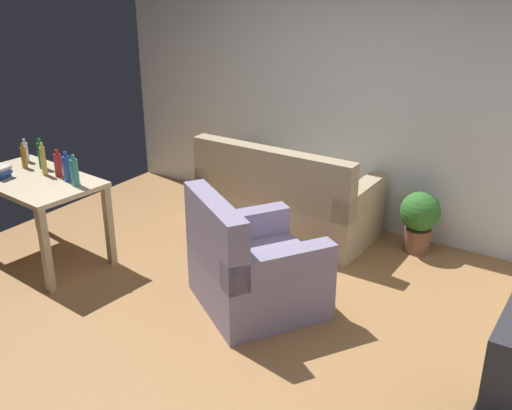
{
  "coord_description": "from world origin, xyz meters",
  "views": [
    {
      "loc": [
        2.4,
        -3.01,
        2.51
      ],
      "look_at": [
        0.1,
        0.5,
        0.75
      ],
      "focal_mm": 41.89,
      "sensor_mm": 36.0,
      "label": 1
    }
  ],
  "objects_px": {
    "couch": "(286,203)",
    "bottle_squat": "(43,161)",
    "potted_plant": "(419,218)",
    "bottle_clear": "(26,152)",
    "bottle_amber": "(24,157)",
    "bottle_red": "(58,165)",
    "desk": "(35,190)",
    "bottle_green": "(41,155)",
    "bottle_blue": "(67,168)",
    "armchair": "(251,268)",
    "bottle_tall": "(75,172)"
  },
  "relations": [
    {
      "from": "potted_plant",
      "to": "bottle_squat",
      "type": "distance_m",
      "value": 3.34
    },
    {
      "from": "bottle_tall",
      "to": "bottle_amber",
      "type": "bearing_deg",
      "value": 175.73
    },
    {
      "from": "desk",
      "to": "bottle_tall",
      "type": "bearing_deg",
      "value": 15.14
    },
    {
      "from": "bottle_amber",
      "to": "bottle_green",
      "type": "xyz_separation_m",
      "value": [
        0.14,
        0.08,
        0.02
      ]
    },
    {
      "from": "bottle_amber",
      "to": "bottle_blue",
      "type": "height_order",
      "value": "bottle_blue"
    },
    {
      "from": "potted_plant",
      "to": "bottle_amber",
      "type": "height_order",
      "value": "bottle_amber"
    },
    {
      "from": "armchair",
      "to": "bottle_tall",
      "type": "bearing_deg",
      "value": 43.02
    },
    {
      "from": "desk",
      "to": "bottle_amber",
      "type": "height_order",
      "value": "bottle_amber"
    },
    {
      "from": "potted_plant",
      "to": "bottle_tall",
      "type": "distance_m",
      "value": 3.02
    },
    {
      "from": "desk",
      "to": "bottle_squat",
      "type": "xyz_separation_m",
      "value": [
        0.02,
        0.11,
        0.24
      ]
    },
    {
      "from": "desk",
      "to": "bottle_green",
      "type": "distance_m",
      "value": 0.34
    },
    {
      "from": "bottle_amber",
      "to": "bottle_red",
      "type": "distance_m",
      "value": 0.43
    },
    {
      "from": "armchair",
      "to": "bottle_squat",
      "type": "height_order",
      "value": "bottle_squat"
    },
    {
      "from": "bottle_squat",
      "to": "potted_plant",
      "type": "bearing_deg",
      "value": 34.24
    },
    {
      "from": "bottle_green",
      "to": "bottle_tall",
      "type": "bearing_deg",
      "value": -12.96
    },
    {
      "from": "couch",
      "to": "bottle_clear",
      "type": "distance_m",
      "value": 2.46
    },
    {
      "from": "armchair",
      "to": "bottle_red",
      "type": "bearing_deg",
      "value": 39.16
    },
    {
      "from": "bottle_amber",
      "to": "bottle_squat",
      "type": "distance_m",
      "value": 0.31
    },
    {
      "from": "bottle_green",
      "to": "bottle_squat",
      "type": "bearing_deg",
      "value": -32.67
    },
    {
      "from": "potted_plant",
      "to": "bottle_blue",
      "type": "relative_size",
      "value": 2.23
    },
    {
      "from": "desk",
      "to": "bottle_amber",
      "type": "relative_size",
      "value": 5.51
    },
    {
      "from": "bottle_blue",
      "to": "armchair",
      "type": "bearing_deg",
      "value": 8.39
    },
    {
      "from": "armchair",
      "to": "bottle_red",
      "type": "distance_m",
      "value": 1.92
    },
    {
      "from": "couch",
      "to": "bottle_amber",
      "type": "bearing_deg",
      "value": 39.95
    },
    {
      "from": "bottle_clear",
      "to": "bottle_tall",
      "type": "relative_size",
      "value": 0.81
    },
    {
      "from": "armchair",
      "to": "bottle_clear",
      "type": "relative_size",
      "value": 5.64
    },
    {
      "from": "potted_plant",
      "to": "bottle_squat",
      "type": "height_order",
      "value": "bottle_squat"
    },
    {
      "from": "potted_plant",
      "to": "armchair",
      "type": "bearing_deg",
      "value": -115.42
    },
    {
      "from": "bottle_squat",
      "to": "bottle_red",
      "type": "bearing_deg",
      "value": 18.04
    },
    {
      "from": "couch",
      "to": "desk",
      "type": "distance_m",
      "value": 2.27
    },
    {
      "from": "desk",
      "to": "armchair",
      "type": "bearing_deg",
      "value": 15.78
    },
    {
      "from": "desk",
      "to": "bottle_clear",
      "type": "relative_size",
      "value": 5.88
    },
    {
      "from": "bottle_green",
      "to": "bottle_clear",
      "type": "bearing_deg",
      "value": 171.15
    },
    {
      "from": "bottle_blue",
      "to": "desk",
      "type": "bearing_deg",
      "value": -159.58
    },
    {
      "from": "desk",
      "to": "armchair",
      "type": "relative_size",
      "value": 1.04
    },
    {
      "from": "potted_plant",
      "to": "desk",
      "type": "bearing_deg",
      "value": -144.5
    },
    {
      "from": "bottle_squat",
      "to": "bottle_clear",
      "type": "bearing_deg",
      "value": 161.46
    },
    {
      "from": "desk",
      "to": "bottle_green",
      "type": "xyz_separation_m",
      "value": [
        -0.14,
        0.21,
        0.23
      ]
    },
    {
      "from": "bottle_green",
      "to": "bottle_red",
      "type": "xyz_separation_m",
      "value": [
        0.29,
        -0.06,
        -0.02
      ]
    },
    {
      "from": "bottle_red",
      "to": "bottle_blue",
      "type": "xyz_separation_m",
      "value": [
        0.15,
        -0.03,
        0.01
      ]
    },
    {
      "from": "couch",
      "to": "bottle_squat",
      "type": "xyz_separation_m",
      "value": [
        -1.51,
        -1.54,
        0.58
      ]
    },
    {
      "from": "bottle_red",
      "to": "couch",
      "type": "bearing_deg",
      "value": 47.41
    },
    {
      "from": "potted_plant",
      "to": "bottle_blue",
      "type": "xyz_separation_m",
      "value": [
        -2.44,
        -1.84,
        0.54
      ]
    },
    {
      "from": "bottle_green",
      "to": "bottle_red",
      "type": "bearing_deg",
      "value": -12.05
    },
    {
      "from": "bottle_clear",
      "to": "bottle_blue",
      "type": "bearing_deg",
      "value": -10.95
    },
    {
      "from": "bottle_tall",
      "to": "bottle_clear",
      "type": "bearing_deg",
      "value": 168.36
    },
    {
      "from": "bottle_red",
      "to": "bottle_blue",
      "type": "height_order",
      "value": "bottle_blue"
    },
    {
      "from": "bottle_amber",
      "to": "bottle_red",
      "type": "height_order",
      "value": "bottle_red"
    },
    {
      "from": "armchair",
      "to": "bottle_amber",
      "type": "xyz_separation_m",
      "value": [
        -2.27,
        -0.23,
        0.54
      ]
    },
    {
      "from": "bottle_clear",
      "to": "bottle_amber",
      "type": "height_order",
      "value": "bottle_amber"
    }
  ]
}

